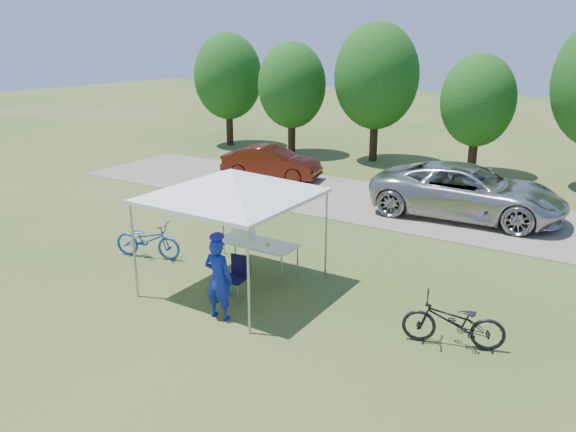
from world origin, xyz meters
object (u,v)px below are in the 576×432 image
object	(u,v)px
folding_chair	(237,273)
bike_dark	(453,322)
minivan	(467,191)
cyclist	(218,279)
sedan	(272,162)
folding_table	(257,244)
cooler	(243,232)
bike_blue	(148,240)

from	to	relation	value
folding_chair	bike_dark	xyz separation A→B (m)	(4.56, 0.41, -0.06)
minivan	cyclist	bearing A→B (deg)	162.18
cyclist	sedan	distance (m)	11.70
folding_table	cooler	distance (m)	0.45
cyclist	bike_blue	size ratio (longest dim) A/B	0.95
folding_table	bike_dark	size ratio (longest dim) A/B	1.06
folding_table	folding_chair	world-z (taller)	folding_chair
folding_table	bike_blue	world-z (taller)	bike_blue
bike_dark	sedan	bearing A→B (deg)	-148.27
folding_table	bike_dark	xyz separation A→B (m)	(4.90, -0.80, -0.27)
cooler	bike_blue	world-z (taller)	cooler
folding_table	bike_dark	distance (m)	4.98
sedan	cyclist	bearing A→B (deg)	-164.27
folding_chair	bike_blue	xyz separation A→B (m)	(-3.29, 0.58, -0.07)
bike_blue	bike_dark	bearing A→B (deg)	-107.34
cooler	minivan	xyz separation A→B (m)	(3.34, 7.13, -0.15)
folding_chair	bike_dark	world-z (taller)	bike_dark
bike_dark	folding_table	bearing A→B (deg)	-115.70
folding_chair	cyclist	xyz separation A→B (m)	(0.30, -1.00, 0.31)
minivan	folding_table	bearing A→B (deg)	153.61
cooler	bike_blue	xyz separation A→B (m)	(-2.56, -0.63, -0.51)
folding_table	bike_dark	world-z (taller)	bike_dark
cyclist	folding_table	bearing A→B (deg)	-79.00
folding_chair	bike_dark	size ratio (longest dim) A/B	0.50
cooler	bike_blue	distance (m)	2.69
bike_blue	sedan	size ratio (longest dim) A/B	0.46
cyclist	bike_dark	size ratio (longest dim) A/B	0.93
folding_chair	minivan	xyz separation A→B (m)	(2.61, 8.34, 0.29)
bike_blue	minivan	size ratio (longest dim) A/B	0.31
cooler	sedan	xyz separation A→B (m)	(-4.59, 8.06, -0.31)
folding_chair	sedan	bearing A→B (deg)	114.48
folding_chair	cyclist	distance (m)	1.08
cooler	cyclist	bearing A→B (deg)	-65.09
folding_table	sedan	bearing A→B (deg)	121.71
bike_dark	minivan	bearing A→B (deg)	177.40
bike_dark	minivan	distance (m)	8.18
cyclist	cooler	bearing A→B (deg)	-70.18
cooler	bike_dark	bearing A→B (deg)	-8.65
folding_chair	sedan	size ratio (longest dim) A/B	0.23
cooler	folding_chair	bearing A→B (deg)	-58.94
folding_table	cyclist	distance (m)	2.30
folding_table	minivan	xyz separation A→B (m)	(2.96, 7.13, 0.08)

